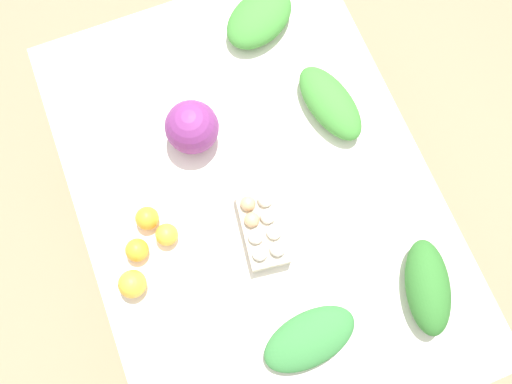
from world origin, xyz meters
TOP-DOWN VIEW (x-y plane):
  - ground_plane at (0.00, 0.00)m, footprint 8.00×8.00m
  - dining_table at (0.00, 0.00)m, footprint 1.46×1.04m
  - cabbage_purple at (-0.24, -0.11)m, footprint 0.16×0.16m
  - egg_carton at (0.11, -0.02)m, footprint 0.24×0.14m
  - greens_bunch_dandelion at (-0.18, 0.31)m, footprint 0.30×0.18m
  - greens_bunch_chard at (-0.53, 0.22)m, footprint 0.27×0.31m
  - greens_bunch_kale at (0.44, -0.02)m, footprint 0.17×0.28m
  - greens_bunch_scallion at (0.43, 0.34)m, footprint 0.29×0.20m
  - orange_0 at (0.04, -0.38)m, footprint 0.07×0.07m
  - orange_1 at (0.13, -0.42)m, footprint 0.08×0.08m
  - orange_2 at (0.03, -0.29)m, footprint 0.07×0.07m
  - orange_3 at (-0.04, -0.32)m, footprint 0.07×0.07m

SIDE VIEW (x-z plane):
  - ground_plane at x=0.00m, z-range 0.00..0.00m
  - dining_table at x=0.00m, z-range 0.27..0.98m
  - greens_bunch_kale at x=0.44m, z-range 0.70..0.76m
  - orange_2 at x=0.03m, z-range 0.70..0.77m
  - orange_0 at x=0.04m, z-range 0.70..0.77m
  - orange_3 at x=-0.04m, z-range 0.70..0.77m
  - orange_1 at x=0.13m, z-range 0.70..0.78m
  - greens_bunch_chard at x=-0.53m, z-range 0.70..0.79m
  - greens_bunch_dandelion at x=-0.18m, z-range 0.70..0.79m
  - egg_carton at x=0.11m, z-range 0.70..0.79m
  - greens_bunch_scallion at x=0.43m, z-range 0.70..0.80m
  - cabbage_purple at x=-0.24m, z-range 0.70..0.86m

